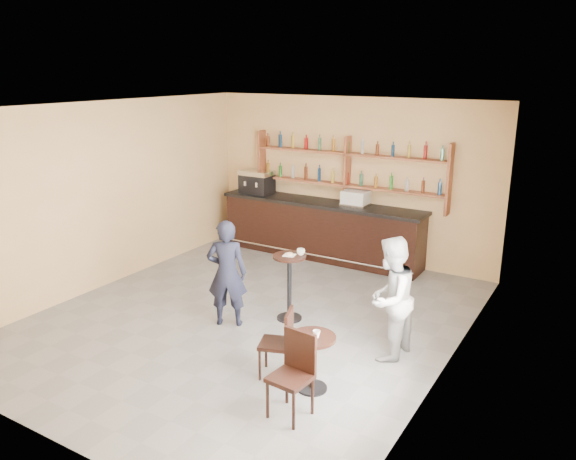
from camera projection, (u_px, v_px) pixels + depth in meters
The scene contains 23 objects.
floor at pixel (250, 318), 8.68m from camera, with size 7.00×7.00×0.00m, color slate.
ceiling at pixel (246, 107), 7.78m from camera, with size 7.00×7.00×0.00m, color white.
wall_back at pixel (350, 179), 11.11m from camera, with size 7.00×7.00×0.00m, color #E9BE84.
wall_front at pixel (38, 299), 5.35m from camera, with size 7.00×7.00×0.00m, color #E9BE84.
wall_left at pixel (106, 195), 9.72m from camera, with size 7.00×7.00×0.00m, color #E9BE84.
wall_right at pixel (453, 251), 6.74m from camera, with size 7.00×7.00×0.00m, color #E9BE84.
window_pane at pixel (421, 274), 5.73m from camera, with size 2.00×2.00×0.00m, color white.
window_frame at pixel (420, 274), 5.73m from camera, with size 0.04×1.70×2.10m, color black, non-canonical shape.
shelf_unit at pixel (347, 170), 10.94m from camera, with size 4.00×0.26×1.40m, color brown, non-canonical shape.
liquor_bottles at pixel (347, 161), 10.90m from camera, with size 3.68×0.10×1.00m, color #8C5919, non-canonical shape.
bar_counter at pixel (321, 229), 11.32m from camera, with size 4.28×0.84×1.16m, color black, non-canonical shape.
espresso_machine at pixel (257, 182), 11.86m from camera, with size 0.68×0.43×0.48m, color black, non-canonical shape.
pastry_case at pixel (356, 199), 10.75m from camera, with size 0.50×0.40×0.30m, color silver, non-canonical shape.
pedestal_table at pixel (289, 288), 8.51m from camera, with size 0.50×0.50×1.03m, color black, non-canonical shape.
napkin at pixel (289, 255), 8.36m from camera, with size 0.17×0.17×0.00m, color white.
donut at pixel (290, 254), 8.35m from camera, with size 0.11×0.11×0.04m, color #D9834F.
cup_pedestal at pixel (301, 252), 8.36m from camera, with size 0.12×0.12×0.10m, color white.
man_main at pixel (227, 273), 8.26m from camera, with size 0.59×0.39×1.62m, color black.
cafe_table at pixel (312, 363), 6.67m from camera, with size 0.55×0.55×0.70m, color black, non-canonical shape.
cup_cafe at pixel (316, 334), 6.54m from camera, with size 0.09×0.09×0.08m, color white.
chair_west at pixel (275, 343), 6.96m from camera, with size 0.38×0.38×0.89m, color black, non-canonical shape.
chair_south at pixel (290, 377), 6.11m from camera, with size 0.42×0.42×0.96m, color black, non-canonical shape.
patron_second at pixel (390, 298), 7.31m from camera, with size 0.81×0.63×1.66m, color #A3A4A9.
Camera 1 is at (4.60, -6.51, 3.73)m, focal length 35.00 mm.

